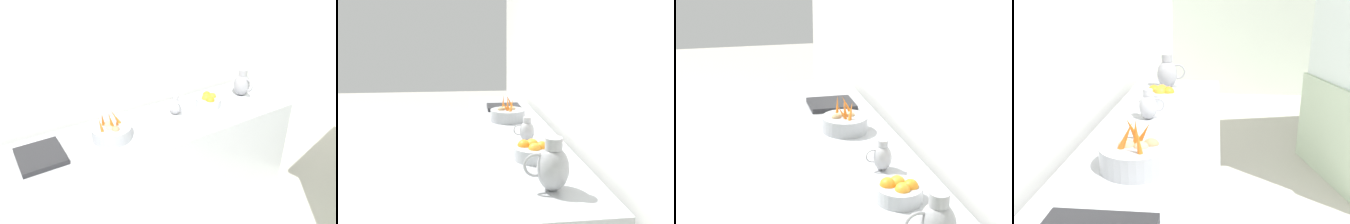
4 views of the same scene
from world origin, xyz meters
The scene contains 8 objects.
ground_plane centered at (0.00, 0.00, 0.00)m, with size 14.92×14.92×0.00m, color #B7B2A5.
tile_wall_left centered at (-1.95, 0.69, 1.50)m, with size 0.10×8.03×3.00m, color white.
prep_counter centered at (-1.51, 0.19, 0.43)m, with size 0.65×2.88×0.86m, color #ADAFB5.
vegetable_colander centered at (-1.52, 0.03, 0.92)m, with size 0.30×0.30×0.23m.
orange_bowl centered at (-1.56, 0.97, 0.91)m, with size 0.23×0.23×0.11m.
metal_pitcher_tall centered at (-1.57, 1.36, 0.98)m, with size 0.21×0.15×0.25m.
metal_pitcher_short centered at (-1.59, 0.63, 0.94)m, with size 0.15×0.10×0.17m.
counter_sink_basin centered at (-1.54, -0.49, 0.88)m, with size 0.34×0.30×0.04m, color #232326.
Camera 2 is at (-1.21, 2.66, 1.53)m, focal length 33.17 mm.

